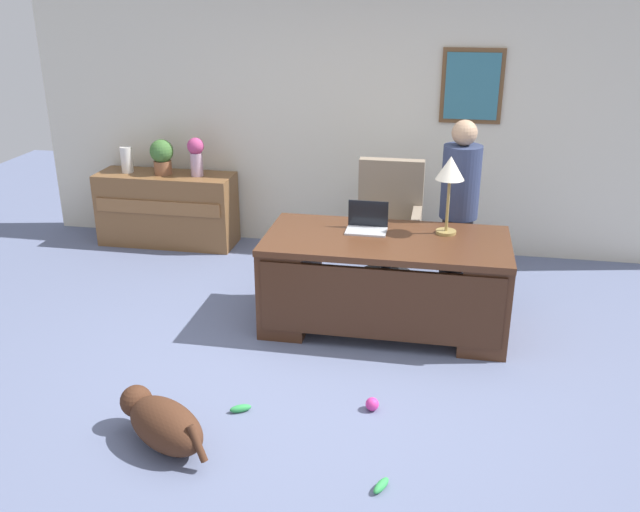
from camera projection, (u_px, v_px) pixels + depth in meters
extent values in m
plane|color=slate|center=(324.00, 368.00, 5.00)|extent=(12.00, 12.00, 0.00)
cube|color=beige|center=(371.00, 117.00, 6.88)|extent=(7.00, 0.12, 2.70)
cube|color=brown|center=(472.00, 86.00, 6.52)|extent=(0.58, 0.03, 0.70)
cube|color=teal|center=(472.00, 86.00, 6.50)|extent=(0.50, 0.01, 0.62)
cube|color=#4C2B19|center=(386.00, 241.00, 5.35)|extent=(1.89, 0.92, 0.05)
cube|color=#4C2B19|center=(291.00, 278.00, 5.63)|extent=(0.36, 0.86, 0.71)
cube|color=#4C2B19|center=(483.00, 293.00, 5.36)|extent=(0.36, 0.86, 0.71)
cube|color=#412415|center=(379.00, 304.00, 5.09)|extent=(1.79, 0.04, 0.57)
cube|color=brown|center=(167.00, 209.00, 7.27)|extent=(1.43, 0.48, 0.76)
cube|color=brown|center=(157.00, 208.00, 7.01)|extent=(1.33, 0.02, 0.14)
cube|color=gray|center=(387.00, 242.00, 6.37)|extent=(0.60, 0.58, 0.18)
cylinder|color=black|center=(386.00, 265.00, 6.45)|extent=(0.10, 0.10, 0.28)
cylinder|color=black|center=(386.00, 276.00, 6.50)|extent=(0.52, 0.52, 0.05)
cube|color=gray|center=(391.00, 193.00, 6.44)|extent=(0.60, 0.12, 0.63)
cube|color=gray|center=(359.00, 220.00, 6.34)|extent=(0.08, 0.50, 0.22)
cube|color=gray|center=(416.00, 223.00, 6.25)|extent=(0.08, 0.50, 0.22)
cylinder|color=#262323|center=(455.00, 258.00, 5.97)|extent=(0.26, 0.26, 0.76)
cylinder|color=navy|center=(461.00, 182.00, 5.72)|extent=(0.32, 0.32, 0.61)
sphere|color=tan|center=(465.00, 133.00, 5.57)|extent=(0.21, 0.21, 0.21)
ellipsoid|color=#472819|center=(166.00, 426.00, 4.10)|extent=(0.66, 0.56, 0.30)
sphere|color=#472819|center=(136.00, 401.00, 4.27)|extent=(0.20, 0.20, 0.20)
cylinder|color=#472819|center=(197.00, 443.00, 3.91)|extent=(0.15, 0.11, 0.21)
cube|color=#B2B5BA|center=(366.00, 231.00, 5.47)|extent=(0.32, 0.22, 0.01)
cube|color=black|center=(368.00, 213.00, 5.52)|extent=(0.32, 0.01, 0.21)
cylinder|color=#9E8447|center=(446.00, 232.00, 5.44)|extent=(0.16, 0.16, 0.02)
cylinder|color=#9E8447|center=(448.00, 205.00, 5.36)|extent=(0.02, 0.02, 0.41)
cone|color=silver|center=(450.00, 168.00, 5.25)|extent=(0.22, 0.22, 0.18)
cylinder|color=#BC9AB0|center=(197.00, 164.00, 7.03)|extent=(0.13, 0.13, 0.24)
sphere|color=#B53D74|center=(195.00, 146.00, 6.96)|extent=(0.17, 0.17, 0.17)
cylinder|color=silver|center=(127.00, 160.00, 7.15)|extent=(0.12, 0.12, 0.27)
cylinder|color=brown|center=(163.00, 167.00, 7.11)|extent=(0.18, 0.18, 0.14)
sphere|color=#406F33|center=(162.00, 151.00, 7.05)|extent=(0.24, 0.24, 0.24)
sphere|color=#D8338C|center=(372.00, 404.00, 4.49)|extent=(0.09, 0.09, 0.09)
ellipsoid|color=green|center=(381.00, 486.00, 3.79)|extent=(0.10, 0.15, 0.05)
ellipsoid|color=green|center=(241.00, 408.00, 4.48)|extent=(0.15, 0.11, 0.05)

